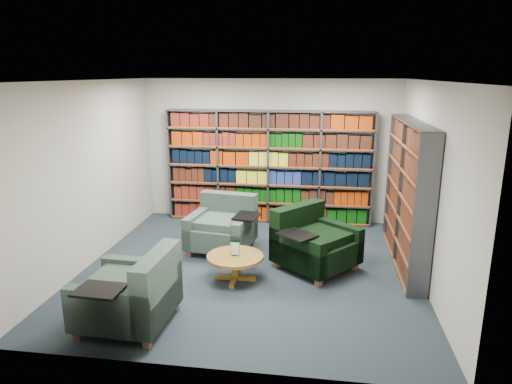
# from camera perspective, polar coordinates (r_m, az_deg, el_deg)

# --- Properties ---
(room_shell) EXTENTS (5.02, 5.02, 2.82)m
(room_shell) POSITION_cam_1_polar(r_m,az_deg,el_deg) (6.66, -0.74, 1.62)
(room_shell) COLOR black
(room_shell) RESTS_ON ground
(bookshelf_back) EXTENTS (4.00, 0.28, 2.20)m
(bookshelf_back) POSITION_cam_1_polar(r_m,az_deg,el_deg) (8.99, 1.60, 3.08)
(bookshelf_back) COLOR #47494F
(bookshelf_back) RESTS_ON ground
(bookshelf_right) EXTENTS (0.28, 2.50, 2.20)m
(bookshelf_right) POSITION_cam_1_polar(r_m,az_deg,el_deg) (7.35, 18.37, -0.30)
(bookshelf_right) COLOR #47494F
(bookshelf_right) RESTS_ON ground
(chair_teal_left) EXTENTS (1.24, 1.12, 0.90)m
(chair_teal_left) POSITION_cam_1_polar(r_m,az_deg,el_deg) (7.76, -4.09, -4.47)
(chair_teal_left) COLOR #02243C
(chair_teal_left) RESTS_ON ground
(chair_green_right) EXTENTS (1.43, 1.43, 0.93)m
(chair_green_right) POSITION_cam_1_polar(r_m,az_deg,el_deg) (7.06, 6.92, -6.44)
(chair_green_right) COLOR black
(chair_green_right) RESTS_ON ground
(chair_teal_front) EXTENTS (1.05, 1.21, 0.92)m
(chair_teal_front) POSITION_cam_1_polar(r_m,az_deg,el_deg) (5.65, -14.92, -12.47)
(chair_teal_front) COLOR #02243C
(chair_teal_front) RESTS_ON ground
(coffee_table) EXTENTS (0.81, 0.81, 0.57)m
(coffee_table) POSITION_cam_1_polar(r_m,az_deg,el_deg) (6.60, -2.63, -8.55)
(coffee_table) COLOR olive
(coffee_table) RESTS_ON ground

